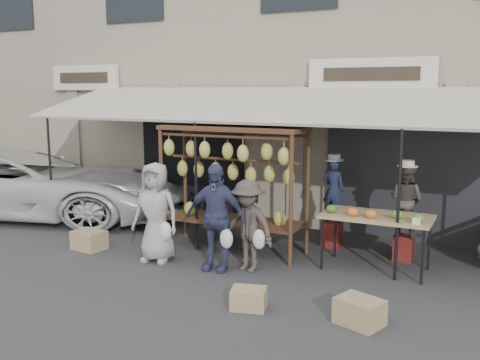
# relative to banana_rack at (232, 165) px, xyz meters

# --- Properties ---
(ground_plane) EXTENTS (90.00, 90.00, 0.00)m
(ground_plane) POSITION_rel_banana_rack_xyz_m (0.41, -1.38, -1.56)
(ground_plane) COLOR #2D2D30
(shophouse) EXTENTS (24.00, 6.15, 7.30)m
(shophouse) POSITION_rel_banana_rack_xyz_m (0.41, 5.11, 2.08)
(shophouse) COLOR gray
(shophouse) RESTS_ON ground_plane
(awning) EXTENTS (10.00, 2.35, 2.92)m
(awning) POSITION_rel_banana_rack_xyz_m (0.42, 0.90, 1.01)
(awning) COLOR beige
(awning) RESTS_ON ground_plane
(banana_rack) EXTENTS (2.60, 0.90, 2.24)m
(banana_rack) POSITION_rel_banana_rack_xyz_m (0.00, 0.00, 0.00)
(banana_rack) COLOR #412919
(banana_rack) RESTS_ON ground_plane
(produce_table) EXTENTS (1.70, 0.90, 1.04)m
(produce_table) POSITION_rel_banana_rack_xyz_m (2.52, 0.08, -0.69)
(produce_table) COLOR tan
(produce_table) RESTS_ON ground_plane
(vendor_left) EXTENTS (0.46, 0.34, 1.17)m
(vendor_left) POSITION_rel_banana_rack_xyz_m (1.53, 1.06, -0.51)
(vendor_left) COLOR #1E2741
(vendor_left) RESTS_ON stool_left
(vendor_right) EXTENTS (0.70, 0.62, 1.21)m
(vendor_right) POSITION_rel_banana_rack_xyz_m (2.85, 0.82, -0.52)
(vendor_right) COLOR #4C423C
(vendor_right) RESTS_ON stool_right
(customer_left) EXTENTS (0.88, 0.63, 1.68)m
(customer_left) POSITION_rel_banana_rack_xyz_m (-0.89, -1.06, -0.72)
(customer_left) COLOR #9D9D9D
(customer_left) RESTS_ON ground_plane
(customer_mid) EXTENTS (1.04, 0.52, 1.72)m
(customer_mid) POSITION_rel_banana_rack_xyz_m (0.23, -1.01, -0.70)
(customer_mid) COLOR #3A4065
(customer_mid) RESTS_ON ground_plane
(customer_right) EXTENTS (1.03, 0.70, 1.47)m
(customer_right) POSITION_rel_banana_rack_xyz_m (0.70, -0.82, -0.83)
(customer_right) COLOR #453C37
(customer_right) RESTS_ON ground_plane
(stool_left) EXTENTS (0.40, 0.40, 0.47)m
(stool_left) POSITION_rel_banana_rack_xyz_m (1.53, 1.06, -1.33)
(stool_left) COLOR maroon
(stool_left) RESTS_ON ground_plane
(stool_right) EXTENTS (0.39, 0.39, 0.44)m
(stool_right) POSITION_rel_banana_rack_xyz_m (2.85, 0.82, -1.34)
(stool_right) COLOR maroon
(stool_right) RESTS_ON ground_plane
(crate_near_a) EXTENTS (0.53, 0.46, 0.27)m
(crate_near_a) POSITION_rel_banana_rack_xyz_m (1.38, -2.19, -1.43)
(crate_near_a) COLOR tan
(crate_near_a) RESTS_ON ground_plane
(crate_near_b) EXTENTS (0.65, 0.57, 0.33)m
(crate_near_b) POSITION_rel_banana_rack_xyz_m (2.81, -2.01, -1.40)
(crate_near_b) COLOR tan
(crate_near_b) RESTS_ON ground_plane
(crate_far) EXTENTS (0.61, 0.49, 0.34)m
(crate_far) POSITION_rel_banana_rack_xyz_m (-2.37, -1.06, -1.39)
(crate_far) COLOR tan
(crate_far) RESTS_ON ground_plane
(van) EXTENTS (5.87, 3.88, 2.25)m
(van) POSITION_rel_banana_rack_xyz_m (-5.67, 0.25, -0.44)
(van) COLOR silver
(van) RESTS_ON ground_plane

